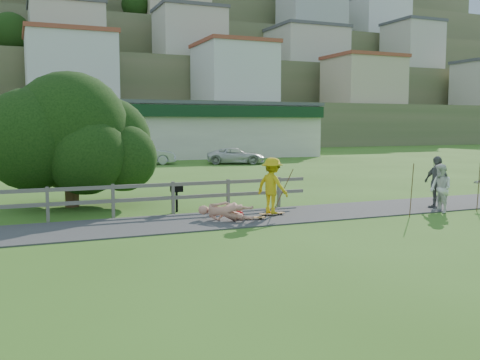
% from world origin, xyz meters
% --- Properties ---
extents(ground, '(260.00, 260.00, 0.00)m').
position_xyz_m(ground, '(0.00, 0.00, 0.00)').
color(ground, '#38631C').
rests_on(ground, ground).
extents(path, '(34.00, 3.00, 0.04)m').
position_xyz_m(path, '(0.00, 1.50, 0.02)').
color(path, '#39393B').
rests_on(path, ground).
extents(fence, '(15.05, 0.10, 1.10)m').
position_xyz_m(fence, '(-4.62, 3.30, 0.72)').
color(fence, '#605D55').
rests_on(fence, ground).
extents(strip_mall, '(32.50, 10.75, 5.10)m').
position_xyz_m(strip_mall, '(4.00, 34.94, 2.58)').
color(strip_mall, beige).
rests_on(strip_mall, ground).
extents(hillside, '(220.00, 67.00, 47.50)m').
position_xyz_m(hillside, '(0.00, 91.31, 14.41)').
color(hillside, '#4F5E37').
rests_on(hillside, ground).
extents(skater_rider, '(1.13, 1.37, 1.84)m').
position_xyz_m(skater_rider, '(0.86, 1.55, 0.92)').
color(skater_rider, gold).
rests_on(skater_rider, ground).
extents(skater_fallen, '(1.55, 1.56, 0.65)m').
position_xyz_m(skater_fallen, '(-0.92, 1.18, 0.32)').
color(skater_fallen, tan).
rests_on(skater_fallen, ground).
extents(spectator_a, '(0.74, 0.89, 1.68)m').
position_xyz_m(spectator_a, '(6.49, -0.03, 0.84)').
color(spectator_a, silver).
rests_on(spectator_a, ground).
extents(spectator_b, '(0.50, 1.13, 1.90)m').
position_xyz_m(spectator_b, '(6.96, 0.67, 0.95)').
color(spectator_b, slate).
rests_on(spectator_b, ground).
extents(car_silver, '(4.88, 2.33, 1.54)m').
position_xyz_m(car_silver, '(2.11, 26.10, 0.77)').
color(car_silver, '#9DA0A4').
rests_on(car_silver, ground).
extents(car_white, '(4.91, 3.46, 1.24)m').
position_xyz_m(car_white, '(8.85, 24.11, 0.62)').
color(car_white, silver).
rests_on(car_white, ground).
extents(tree, '(6.85, 6.85, 3.42)m').
position_xyz_m(tree, '(-5.00, 6.29, 1.71)').
color(tree, black).
rests_on(tree, ground).
extents(bbq, '(0.49, 0.41, 0.94)m').
position_xyz_m(bbq, '(-1.78, 3.63, 0.47)').
color(bbq, black).
rests_on(bbq, ground).
extents(longboard_rider, '(0.88, 0.23, 0.10)m').
position_xyz_m(longboard_rider, '(0.86, 1.55, 0.05)').
color(longboard_rider, '#966331').
rests_on(longboard_rider, ground).
extents(longboard_fallen, '(0.97, 0.45, 0.10)m').
position_xyz_m(longboard_fallen, '(-0.12, 1.08, 0.05)').
color(longboard_fallen, '#966331').
rests_on(longboard_fallen, ground).
extents(helmet, '(0.28, 0.28, 0.28)m').
position_xyz_m(helmet, '(-0.32, 1.53, 0.14)').
color(helmet, '#AA1114').
rests_on(helmet, ground).
extents(pole_rider, '(0.03, 0.03, 1.70)m').
position_xyz_m(pole_rider, '(1.46, 1.95, 0.85)').
color(pole_rider, brown).
rests_on(pole_rider, ground).
extents(pole_spec_left, '(0.03, 0.03, 1.76)m').
position_xyz_m(pole_spec_left, '(4.95, -0.38, 0.88)').
color(pole_spec_left, brown).
rests_on(pole_spec_left, ground).
extents(pole_spec_right, '(0.03, 0.03, 1.69)m').
position_xyz_m(pole_spec_right, '(7.94, -0.29, 0.84)').
color(pole_spec_right, brown).
rests_on(pole_spec_right, ground).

